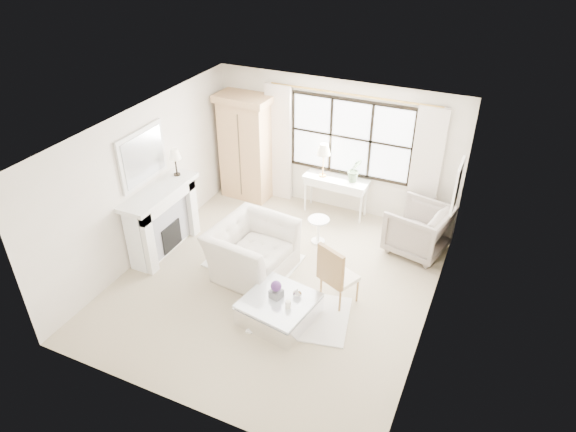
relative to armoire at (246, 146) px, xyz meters
name	(u,v)px	position (x,y,z in m)	size (l,w,h in m)	color
floor	(276,281)	(1.84, -2.44, -1.14)	(5.50, 5.50, 0.00)	#BBAA8A
ceiling	(274,132)	(1.84, -2.44, 1.56)	(5.50, 5.50, 0.00)	white
wall_back	(336,147)	(1.84, 0.31, 0.21)	(5.00, 5.00, 0.00)	white
wall_front	(171,328)	(1.84, -5.19, 0.21)	(5.00, 5.00, 0.00)	beige
wall_left	(145,182)	(-0.66, -2.44, 0.21)	(5.50, 5.50, 0.00)	silver
wall_right	(438,252)	(4.34, -2.44, 0.21)	(5.50, 5.50, 0.00)	beige
window_pane	(351,138)	(2.14, 0.29, 0.46)	(2.40, 0.02, 1.50)	white
window_frame	(350,138)	(2.14, 0.28, 0.46)	(2.50, 0.04, 1.50)	black
curtain_rod	(353,95)	(2.14, 0.23, 1.33)	(0.04, 0.04, 3.30)	#B38A3E
curtain_left	(279,144)	(0.64, 0.21, 0.10)	(0.55, 0.10, 2.47)	white
curtain_right	(425,171)	(3.64, 0.21, 0.10)	(0.55, 0.10, 2.47)	beige
fireplace	(161,219)	(-0.43, -2.44, -0.49)	(0.58, 1.66, 1.26)	white
mirror_frame	(142,156)	(-0.63, -2.44, 0.70)	(0.05, 1.15, 0.95)	silver
mirror_glass	(144,157)	(-0.60, -2.44, 0.70)	(0.02, 1.00, 0.80)	silver
art_frame	(457,186)	(4.31, -0.74, 0.41)	(0.04, 0.62, 0.82)	white
art_canvas	(456,186)	(4.29, -0.74, 0.41)	(0.01, 0.52, 0.72)	beige
mantel_lamp	(175,155)	(-0.41, -1.86, 0.51)	(0.22, 0.22, 0.51)	black
armoire	(246,146)	(0.00, 0.00, 0.00)	(1.15, 0.75, 2.24)	tan
console_table	(335,196)	(1.98, 0.05, -0.74)	(1.32, 0.50, 0.80)	white
console_lamp	(324,150)	(1.69, 0.04, 0.22)	(0.28, 0.28, 0.69)	#A7773A
orchid_plant	(355,170)	(2.33, 0.07, -0.09)	(0.27, 0.22, 0.50)	#526E49
side_table	(318,227)	(2.05, -1.06, -0.81)	(0.40, 0.40, 0.51)	white
rug_left	(254,261)	(1.24, -2.11, -1.13)	(1.54, 1.09, 0.03)	white
rug_right	(301,315)	(2.55, -3.05, -1.13)	(1.47, 1.10, 0.03)	white
club_armchair	(252,250)	(1.34, -2.35, -0.70)	(1.36, 1.19, 0.89)	beige
wingback_chair	(418,229)	(3.77, -0.57, -0.69)	(0.97, 1.00, 0.91)	gray
french_chair	(338,285)	(2.95, -2.48, -0.83)	(0.64, 0.64, 1.08)	#A77B46
coffee_table	(279,309)	(2.27, -3.24, -0.96)	(1.15, 1.15, 0.38)	white
planter_box	(276,294)	(2.21, -3.20, -0.70)	(0.17, 0.17, 0.13)	slate
planter_flowers	(276,286)	(2.21, -3.20, -0.55)	(0.17, 0.17, 0.17)	#4D2968
pillar_candle	(288,304)	(2.47, -3.34, -0.70)	(0.08, 0.08, 0.12)	white
coffee_vase	(297,293)	(2.50, -3.06, -0.69)	(0.14, 0.14, 0.15)	silver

